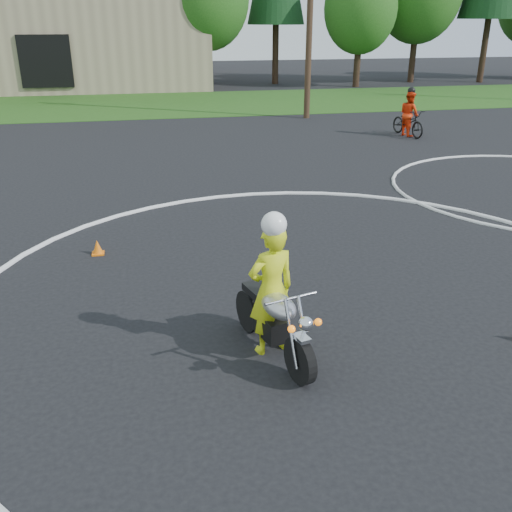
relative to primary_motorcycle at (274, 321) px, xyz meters
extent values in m
plane|color=black|center=(1.21, -1.21, -0.55)|extent=(120.00, 120.00, 0.00)
cube|color=#1E4714|center=(1.21, 25.79, -0.54)|extent=(120.00, 10.00, 0.02)
torus|color=silver|center=(1.21, 1.79, -0.54)|extent=(12.12, 12.12, 0.12)
cylinder|color=black|center=(0.19, -0.69, -0.23)|extent=(0.30, 0.66, 0.65)
cylinder|color=black|center=(-0.21, 0.77, -0.23)|extent=(0.30, 0.66, 0.65)
cube|color=black|center=(-0.03, 0.09, -0.12)|extent=(0.45, 0.65, 0.32)
ellipsoid|color=silver|center=(0.03, -0.12, 0.29)|extent=(0.56, 0.77, 0.30)
cube|color=black|center=(-0.11, 0.40, 0.25)|extent=(0.44, 0.70, 0.11)
cylinder|color=silver|center=(0.07, -0.63, 0.15)|extent=(0.15, 0.39, 0.87)
cylinder|color=silver|center=(0.26, -0.58, 0.15)|extent=(0.15, 0.39, 0.87)
cube|color=white|center=(0.19, -0.71, 0.12)|extent=(0.21, 0.27, 0.05)
cylinder|color=silver|center=(0.11, -0.43, 0.55)|extent=(0.74, 0.24, 0.04)
sphere|color=white|center=(0.21, -0.79, 0.37)|extent=(0.19, 0.19, 0.19)
sphere|color=orange|center=(0.02, -0.82, 0.33)|extent=(0.10, 0.10, 0.10)
sphere|color=orange|center=(0.40, -0.72, 0.33)|extent=(0.10, 0.10, 0.10)
cylinder|color=white|center=(0.02, 0.55, -0.23)|extent=(0.31, 0.85, 0.09)
imported|color=#D4E317|center=(-0.01, 0.14, 0.40)|extent=(0.79, 0.62, 1.91)
sphere|color=white|center=(0.00, 0.09, 1.38)|extent=(0.34, 0.34, 0.34)
imported|color=black|center=(8.98, 14.73, -0.03)|extent=(1.03, 2.08, 1.05)
imported|color=red|center=(8.98, 14.73, 0.32)|extent=(0.80, 0.95, 1.74)
sphere|color=black|center=(8.98, 14.73, 1.21)|extent=(0.30, 0.30, 0.30)
cone|color=orange|center=(-2.64, 4.35, -0.40)|extent=(0.22, 0.22, 0.30)
cube|color=orange|center=(-2.64, 4.35, -0.54)|extent=(0.24, 0.24, 0.03)
cube|color=black|center=(-6.79, 30.69, 1.45)|extent=(3.00, 0.16, 3.00)
cylinder|color=#382619|center=(3.21, 32.79, 1.07)|extent=(0.44, 0.44, 3.24)
cylinder|color=#382619|center=(8.21, 34.79, 1.43)|extent=(0.44, 0.44, 3.96)
cylinder|color=#382619|center=(13.21, 31.79, 0.89)|extent=(0.44, 0.44, 2.88)
ellipsoid|color=#1E5116|center=(13.21, 31.79, 4.41)|extent=(4.80, 4.80, 5.76)
cylinder|color=#382619|center=(18.21, 33.79, 1.25)|extent=(0.44, 0.44, 3.60)
cylinder|color=#382619|center=(23.21, 32.79, 1.61)|extent=(0.44, 0.44, 4.32)
cylinder|color=#382619|center=(-0.79, 33.79, 0.89)|extent=(0.44, 0.44, 2.88)
ellipsoid|color=#1E5116|center=(-0.79, 33.79, 4.41)|extent=(4.80, 4.80, 5.76)
cylinder|color=#473321|center=(6.21, 19.79, 4.45)|extent=(0.28, 0.28, 10.00)
camera|label=1|loc=(-1.63, -6.73, 3.88)|focal=40.00mm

